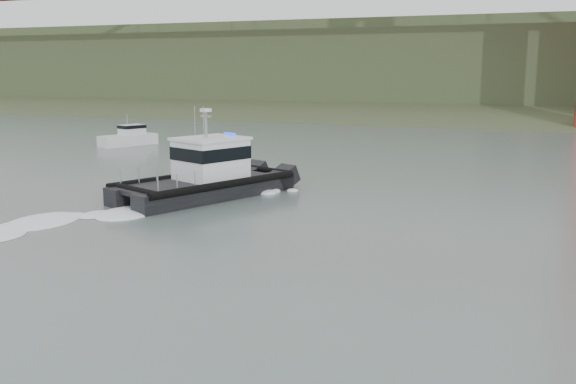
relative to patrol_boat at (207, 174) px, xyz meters
The scene contains 4 objects.
ground 17.67m from the patrol_boat, 62.98° to the right, with size 400.00×400.00×0.00m, color slate.
headlands 110.24m from the patrol_boat, 85.83° to the left, with size 500.00×105.36×27.12m.
patrol_boat is the anchor object (origin of this frame).
motorboat 31.19m from the patrol_boat, 133.55° to the left, with size 4.36×6.67×3.49m.
Camera 1 is at (11.30, -20.24, 7.95)m, focal length 40.00 mm.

